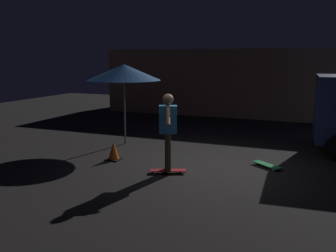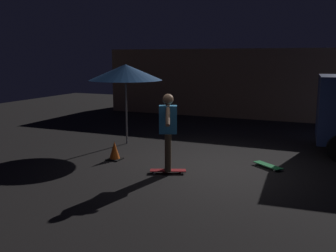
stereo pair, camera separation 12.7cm
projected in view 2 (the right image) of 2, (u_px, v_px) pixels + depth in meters
name	position (u px, v px, depth m)	size (l,w,h in m)	color
ground_plane	(204.00, 168.00, 8.79)	(28.00, 28.00, 0.00)	black
low_building	(256.00, 81.00, 17.30)	(12.52, 4.17, 2.83)	#AD7F56
patio_umbrella	(126.00, 72.00, 10.90)	(2.10, 2.10, 2.30)	slate
skateboard_ridden	(168.00, 171.00, 8.39)	(0.80, 0.48, 0.07)	#AD1E23
skateboard_spare	(268.00, 165.00, 8.79)	(0.74, 0.64, 0.07)	green
skater	(168.00, 127.00, 8.22)	(0.46, 0.94, 1.67)	brown
traffic_cone	(115.00, 151.00, 9.47)	(0.34, 0.34, 0.46)	black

